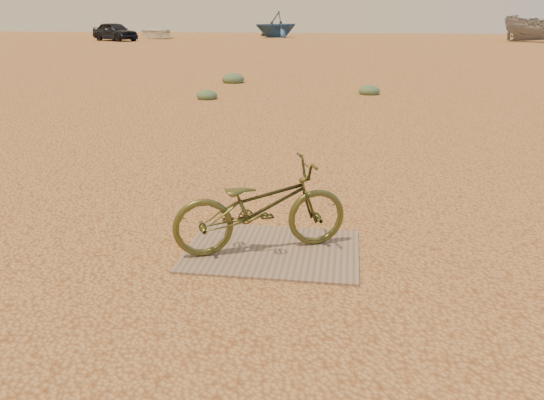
# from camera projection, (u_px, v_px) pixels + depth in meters

# --- Properties ---
(ground) EXTENTS (120.00, 120.00, 0.00)m
(ground) POSITION_uv_depth(u_px,v_px,m) (330.00, 229.00, 5.21)
(ground) COLOR tan
(ground) RESTS_ON ground
(plywood_board) EXTENTS (1.53, 1.09, 0.02)m
(plywood_board) POSITION_uv_depth(u_px,v_px,m) (272.00, 250.00, 4.71)
(plywood_board) COLOR #876D5A
(plywood_board) RESTS_ON ground
(bicycle) EXTENTS (1.62, 1.08, 0.81)m
(bicycle) POSITION_uv_depth(u_px,v_px,m) (261.00, 207.00, 4.58)
(bicycle) COLOR #48491F
(bicycle) RESTS_ON plywood_board
(car) EXTENTS (4.55, 3.65, 1.46)m
(car) POSITION_uv_depth(u_px,v_px,m) (115.00, 31.00, 42.58)
(car) COLOR black
(car) RESTS_ON ground
(boat_near_left) EXTENTS (6.10, 6.65, 1.13)m
(boat_near_left) POSITION_uv_depth(u_px,v_px,m) (156.00, 32.00, 47.37)
(boat_near_left) COLOR white
(boat_near_left) RESTS_ON ground
(boat_far_left) EXTENTS (5.84, 5.81, 2.33)m
(boat_far_left) POSITION_uv_depth(u_px,v_px,m) (276.00, 24.00, 49.23)
(boat_far_left) COLOR #2E5279
(boat_far_left) RESTS_ON ground
(boat_mid_right) EXTENTS (5.72, 4.89, 2.14)m
(boat_mid_right) POSITION_uv_depth(u_px,v_px,m) (540.00, 28.00, 40.34)
(boat_mid_right) COLOR gray
(boat_mid_right) RESTS_ON ground
(kale_a) EXTENTS (0.52, 0.52, 0.29)m
(kale_a) POSITION_uv_depth(u_px,v_px,m) (207.00, 99.00, 13.27)
(kale_a) COLOR #597751
(kale_a) RESTS_ON ground
(kale_b) EXTENTS (0.56, 0.56, 0.31)m
(kale_b) POSITION_uv_depth(u_px,v_px,m) (369.00, 94.00, 14.06)
(kale_b) COLOR #597751
(kale_b) RESTS_ON ground
(kale_c) EXTENTS (0.69, 0.69, 0.38)m
(kale_c) POSITION_uv_depth(u_px,v_px,m) (233.00, 83.00, 16.46)
(kale_c) COLOR #597751
(kale_c) RESTS_ON ground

